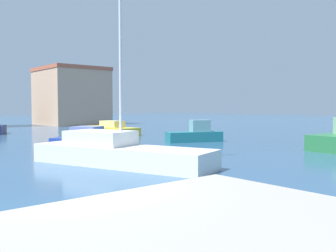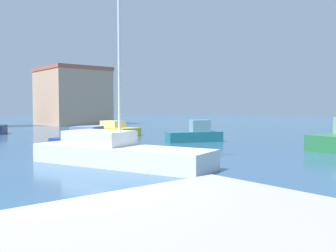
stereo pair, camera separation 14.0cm
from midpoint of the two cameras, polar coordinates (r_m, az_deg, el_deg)
water at (r=33.30m, az=-6.13°, el=-1.51°), size 160.00×160.00×0.00m
motorboat_teal_distant_north at (r=27.64m, az=4.06°, el=-1.32°), size 4.34×2.69×1.62m
motorboat_blue_outer_mooring at (r=24.76m, az=-12.55°, el=-2.01°), size 5.75×4.87×1.32m
sailboat_white_distant_east at (r=16.83m, az=-8.03°, el=-3.93°), size 5.05×8.90×10.88m
motorboat_yellow_behind_lamppost at (r=35.51m, az=-8.98°, el=-0.53°), size 2.34×7.00×1.28m
waterfront_apartments at (r=55.98m, az=-14.69°, el=4.45°), size 8.37×9.54×8.19m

